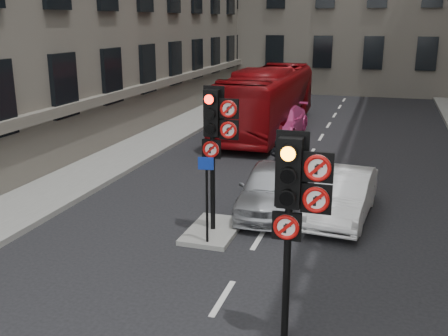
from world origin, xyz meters
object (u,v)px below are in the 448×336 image
Objects in this scene: motorcyclist at (278,162)px; signal_near at (295,196)px; car_white at (343,195)px; signal_far at (216,128)px; car_pink at (281,121)px; bus_red at (268,100)px; motorcycle at (272,189)px; car_silver at (270,188)px; info_sign at (207,188)px.

signal_near is at bearing 113.68° from motorcyclist.
car_white is (0.32, 6.08, -1.94)m from signal_near.
signal_far reaches higher than car_pink.
signal_near is 0.33× the size of bus_red.
motorcycle is (-2.00, 0.18, -0.09)m from car_white.
car_silver is 2.13× the size of motorcycle.
motorcyclist is (-1.95, 8.43, -1.81)m from signal_near.
signal_far is at bearing -139.83° from car_white.
bus_red reaches higher than motorcyclist.
signal_far is 0.33× the size of bus_red.
signal_far reaches higher than car_white.
car_white is at bearing 36.85° from info_sign.
car_pink is 2.94× the size of motorcyclist.
motorcycle is at bearing 88.24° from car_silver.
car_silver is 1.91× the size of info_sign.
signal_near reaches higher than motorcyclist.
car_silver reaches higher than car_white.
car_white is 0.36× the size of bus_red.
car_silver is 0.87× the size of car_pink.
signal_near is 1.72× the size of info_sign.
info_sign is (0.77, -12.72, 0.80)m from car_pink.
car_white is 2.53× the size of motorcyclist.
car_pink is 7.61m from motorcyclist.
signal_near is 2.30× the size of motorcyclist.
signal_near is 0.90× the size of car_silver.
car_silver is 10.90m from bus_red.
signal_near is at bearing -56.98° from signal_far.
motorcycle is at bearing 67.74° from signal_far.
motorcyclist is at bearing 92.32° from car_silver.
bus_red reaches higher than motorcycle.
signal_far is 1.72× the size of info_sign.
signal_far is at bearing -113.69° from motorcycle.
car_white is 3.27m from motorcyclist.
car_pink is at bearing 95.24° from car_silver.
bus_red is 10.65m from motorcycle.
car_pink is 9.79m from motorcycle.
bus_red reaches higher than car_white.
car_pink is at bearing 85.20° from info_sign.
car_pink is at bearing -68.79° from motorcyclist.
info_sign is at bearing -82.86° from bus_red.
bus_red is at bearing 102.04° from motorcycle.
info_sign reaches higher than car_white.
car_silver is 1.99m from car_white.
signal_near is 17.13m from bus_red.
signal_near is 1.00× the size of signal_far.
signal_far is 12.11m from car_pink.
motorcyclist reaches higher than car_silver.
car_white is (2.92, 2.08, -2.06)m from signal_far.
bus_red is 13.49m from info_sign.
car_pink is 2.45× the size of motorcycle.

